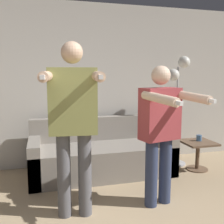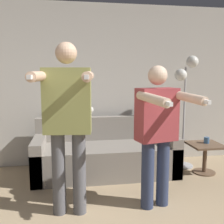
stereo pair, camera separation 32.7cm
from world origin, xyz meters
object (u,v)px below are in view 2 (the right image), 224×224
at_px(couch, 105,155).
at_px(person_right, 157,128).
at_px(cup, 207,140).
at_px(cat, 81,113).
at_px(floor_lamp, 186,87).
at_px(person_left, 67,117).
at_px(side_table, 205,152).

relative_size(couch, person_right, 1.32).
bearing_deg(couch, cup, -7.34).
distance_m(couch, person_right, 1.34).
relative_size(cat, floor_lamp, 0.30).
bearing_deg(cup, person_left, -156.08).
height_order(person_left, person_right, person_left).
relative_size(person_right, floor_lamp, 0.89).
bearing_deg(person_right, side_table, 26.64).
bearing_deg(cat, floor_lamp, -7.83).
xyz_separation_m(couch, floor_lamp, (1.28, 0.09, 1.02)).
height_order(person_right, side_table, person_right).
relative_size(couch, cat, 3.90).
relative_size(person_left, cat, 3.37).
bearing_deg(side_table, person_right, -140.48).
distance_m(couch, floor_lamp, 1.64).
distance_m(person_left, person_right, 0.97).
bearing_deg(person_right, cup, 26.89).
height_order(person_right, cup, person_right).
height_order(side_table, cup, cup).
bearing_deg(couch, cat, 137.55).
relative_size(couch, side_table, 4.37).
xyz_separation_m(person_right, side_table, (1.06, 0.88, -0.58)).
xyz_separation_m(couch, person_left, (-0.54, -1.11, 0.78)).
distance_m(person_right, floor_lamp, 1.53).
xyz_separation_m(person_right, floor_lamp, (0.86, 1.20, 0.38)).
bearing_deg(couch, person_right, -69.30).
relative_size(person_right, cat, 2.95).
bearing_deg(cat, couch, -42.45).
height_order(person_left, floor_lamp, person_left).
bearing_deg(side_table, floor_lamp, 121.54).
height_order(cat, side_table, cat).
bearing_deg(cup, floor_lamp, 129.43).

